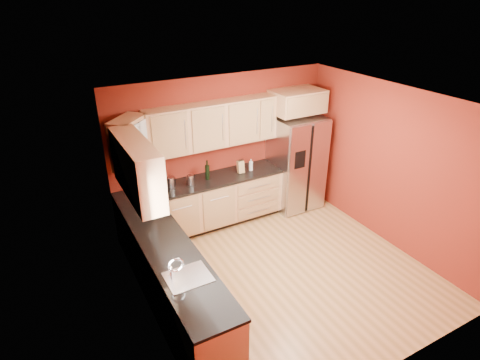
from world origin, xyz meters
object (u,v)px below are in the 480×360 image
object	(u,v)px
refrigerator	(296,163)
soap_dispenser	(251,165)
canister_left	(171,183)
knife_block	(241,167)
wine_bottle_a	(207,170)

from	to	relation	value
refrigerator	soap_dispenser	bearing A→B (deg)	176.84
refrigerator	canister_left	size ratio (longest dim) A/B	8.90
canister_left	knife_block	bearing A→B (deg)	-0.34
wine_bottle_a	soap_dispenser	xyz separation A→B (m)	(0.83, -0.05, -0.07)
refrigerator	wine_bottle_a	world-z (taller)	refrigerator
knife_block	wine_bottle_a	bearing A→B (deg)	-177.02
refrigerator	knife_block	distance (m)	1.16
refrigerator	canister_left	distance (m)	2.45
knife_block	soap_dispenser	world-z (taller)	knife_block
wine_bottle_a	knife_block	world-z (taller)	wine_bottle_a
refrigerator	knife_block	xyz separation A→B (m)	(-1.15, 0.06, 0.14)
soap_dispenser	canister_left	bearing A→B (deg)	179.37
refrigerator	canister_left	world-z (taller)	refrigerator
soap_dispenser	refrigerator	bearing A→B (deg)	-3.16
refrigerator	wine_bottle_a	size ratio (longest dim) A/B	5.19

